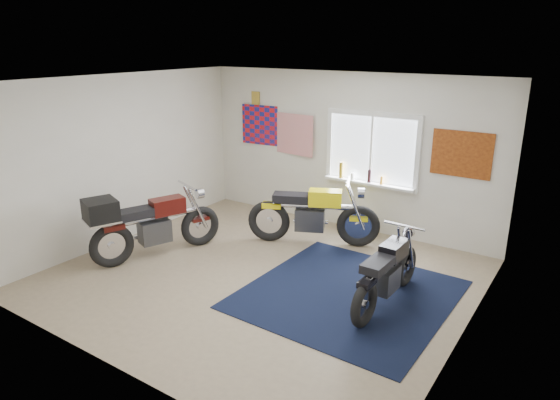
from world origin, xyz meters
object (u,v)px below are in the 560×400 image
Objects in this scene: black_chrome_bike at (387,274)px; maroon_tourer at (146,224)px; yellow_triumph at (313,216)px; navy_rug at (348,294)px.

maroon_tourer reaches higher than black_chrome_bike.
yellow_triumph is 2.61m from maroon_tourer.
black_chrome_bike is at bearing -57.83° from maroon_tourer.
yellow_triumph reaches higher than maroon_tourer.
yellow_triumph is 1.11× the size of black_chrome_bike.
navy_rug is at bearing 97.05° from black_chrome_bike.
navy_rug is 1.28× the size of maroon_tourer.
navy_rug is at bearing -69.15° from yellow_triumph.
yellow_triumph reaches higher than black_chrome_bike.
yellow_triumph is at bearing 57.48° from black_chrome_bike.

